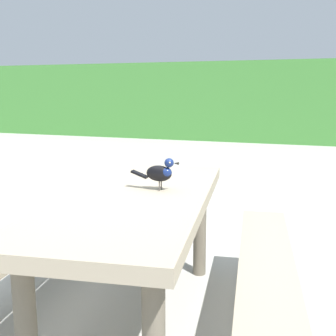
# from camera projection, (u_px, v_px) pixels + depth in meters

# --- Properties ---
(ground_plane) EXTENTS (60.00, 60.00, 0.00)m
(ground_plane) POSITION_uv_depth(u_px,v_px,m) (118.00, 293.00, 2.73)
(ground_plane) COLOR #A3A099
(hedge_wall) EXTENTS (28.00, 1.50, 2.00)m
(hedge_wall) POSITION_uv_depth(u_px,v_px,m) (271.00, 102.00, 10.84)
(hedge_wall) COLOR #428438
(hedge_wall) RESTS_ON ground
(picnic_table_foreground) EXTENTS (1.90, 1.93, 0.74)m
(picnic_table_foreground) POSITION_uv_depth(u_px,v_px,m) (136.00, 227.00, 2.30)
(picnic_table_foreground) COLOR gray
(picnic_table_foreground) RESTS_ON ground
(bird_grackle) EXTENTS (0.29, 0.08, 0.18)m
(bird_grackle) POSITION_uv_depth(u_px,v_px,m) (161.00, 172.00, 2.34)
(bird_grackle) COLOR black
(bird_grackle) RESTS_ON picnic_table_foreground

